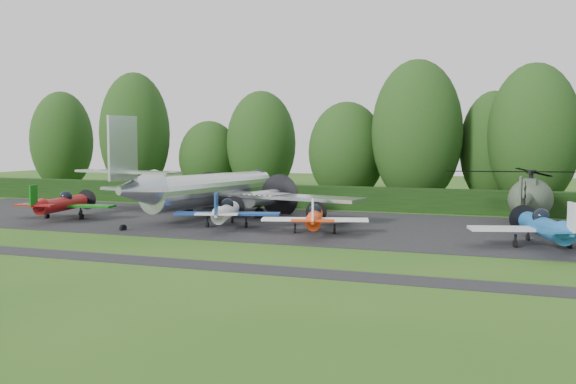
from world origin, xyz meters
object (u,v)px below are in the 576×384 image
(light_plane_blue, at_px, (545,227))
(helicopter, at_px, (531,195))
(light_plane_red, at_px, (62,204))
(light_plane_white, at_px, (226,212))
(transport_plane, at_px, (209,189))
(light_plane_orange, at_px, (315,218))

(light_plane_blue, bearing_deg, helicopter, 109.60)
(light_plane_red, distance_m, light_plane_white, 13.82)
(transport_plane, bearing_deg, helicopter, -0.49)
(transport_plane, bearing_deg, light_plane_orange, -41.14)
(light_plane_orange, bearing_deg, light_plane_white, -169.42)
(light_plane_orange, distance_m, helicopter, 16.77)
(transport_plane, distance_m, light_plane_white, 6.85)
(transport_plane, xyz_separation_m, light_plane_red, (-9.77, -5.29, -0.98))
(light_plane_white, distance_m, helicopter, 21.93)
(transport_plane, xyz_separation_m, light_plane_orange, (10.59, -6.04, -1.11))
(light_plane_white, bearing_deg, light_plane_blue, 11.44)
(transport_plane, height_order, light_plane_blue, transport_plane)
(light_plane_red, xyz_separation_m, helicopter, (33.32, 9.85, 0.85))
(light_plane_orange, relative_size, helicopter, 0.51)
(transport_plane, distance_m, light_plane_red, 11.15)
(light_plane_blue, bearing_deg, light_plane_red, -166.51)
(light_plane_white, relative_size, light_plane_orange, 1.06)
(light_plane_red, xyz_separation_m, light_plane_orange, (20.36, -0.75, -0.14))
(light_plane_red, xyz_separation_m, light_plane_blue, (33.97, -1.72, 0.03))
(light_plane_white, distance_m, light_plane_blue, 20.21)
(light_plane_red, height_order, helicopter, helicopter)
(light_plane_white, bearing_deg, helicopter, 43.05)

